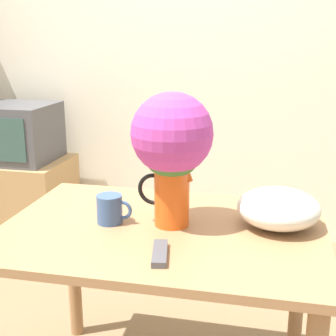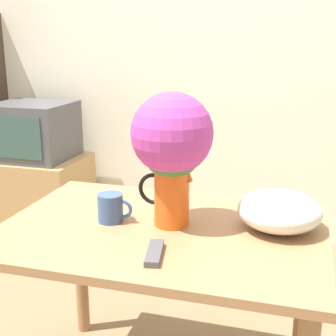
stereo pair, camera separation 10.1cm
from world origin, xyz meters
TOP-DOWN VIEW (x-y plane):
  - wall_back at (0.00, 1.68)m, footprint 8.00×0.05m
  - table at (0.23, -0.05)m, footprint 1.14×0.81m
  - flower_vase at (0.26, -0.02)m, footprint 0.28×0.28m
  - coffee_mug at (0.04, -0.05)m, footprint 0.13×0.09m
  - white_bowl at (0.63, 0.05)m, footprint 0.29×0.29m
  - remote_control at (0.27, -0.28)m, footprint 0.07×0.17m
  - tv_stand at (-1.11, 1.29)m, footprint 0.66×0.54m
  - tv_set at (-1.11, 1.29)m, footprint 0.51×0.48m

SIDE VIEW (x-z plane):
  - tv_stand at x=-1.11m, z-range 0.00..0.57m
  - table at x=0.23m, z-range 0.26..1.00m
  - remote_control at x=0.27m, z-range 0.74..0.76m
  - tv_set at x=-1.11m, z-range 0.57..0.96m
  - coffee_mug at x=0.04m, z-range 0.74..0.85m
  - white_bowl at x=0.63m, z-range 0.74..0.88m
  - flower_vase at x=0.26m, z-range 0.80..1.28m
  - wall_back at x=0.00m, z-range 0.00..2.60m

